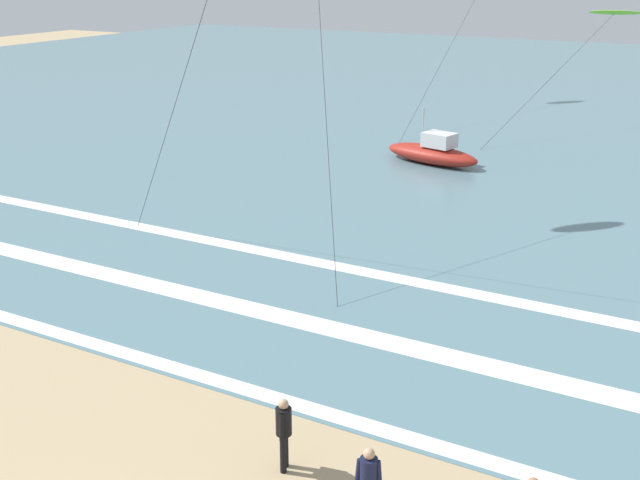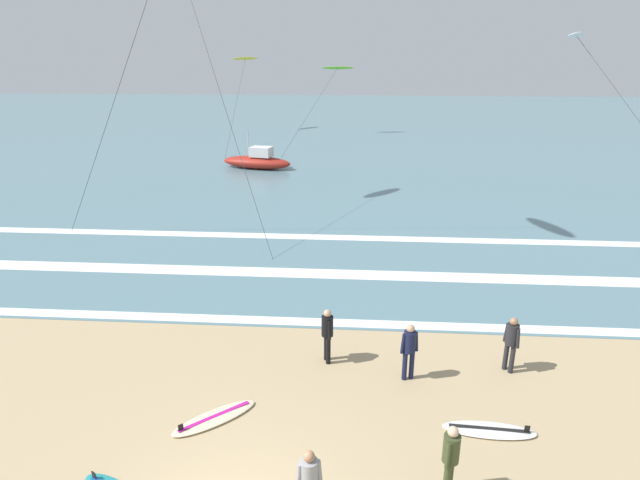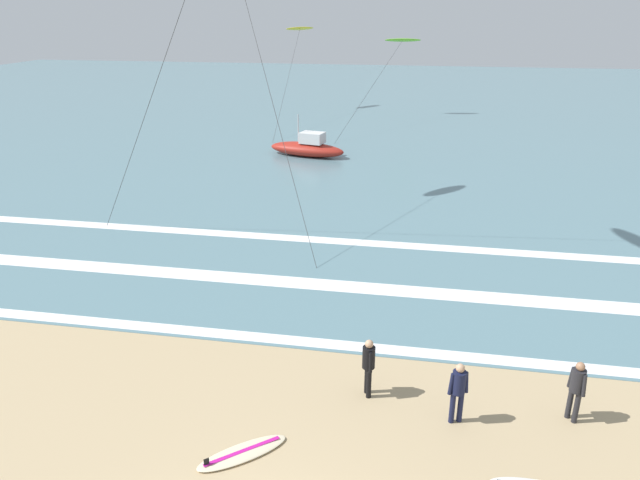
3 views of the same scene
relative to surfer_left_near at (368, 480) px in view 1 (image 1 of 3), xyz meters
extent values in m
cube|color=slate|center=(-3.57, 47.45, -0.95)|extent=(140.00, 90.00, 0.01)
cube|color=white|center=(-2.28, 2.85, -0.94)|extent=(38.14, 0.51, 0.01)
cube|color=white|center=(-2.48, 6.70, -0.94)|extent=(49.00, 0.90, 0.01)
cube|color=white|center=(-4.64, 10.91, -0.94)|extent=(57.96, 0.70, 0.01)
cylinder|color=#141938|center=(0.00, 0.00, 0.15)|extent=(0.32, 0.32, 0.58)
cylinder|color=#141938|center=(-0.18, -0.07, 0.13)|extent=(0.16, 0.13, 0.56)
cylinder|color=#141938|center=(0.18, 0.07, 0.13)|extent=(0.16, 0.13, 0.56)
sphere|color=tan|center=(0.00, 0.00, 0.54)|extent=(0.21, 0.21, 0.21)
cylinder|color=black|center=(-2.12, 0.57, -0.55)|extent=(0.13, 0.13, 0.82)
cylinder|color=black|center=(-2.19, 0.76, -0.55)|extent=(0.13, 0.13, 0.82)
cylinder|color=black|center=(-2.16, 0.67, 0.15)|extent=(0.32, 0.32, 0.58)
cylinder|color=black|center=(-2.10, 0.49, 0.13)|extent=(0.13, 0.16, 0.56)
cylinder|color=black|center=(-2.22, 0.84, 0.13)|extent=(0.13, 0.16, 0.56)
sphere|color=tan|center=(-2.16, 0.67, 0.54)|extent=(0.21, 0.21, 0.21)
cylinder|color=#333333|center=(-12.58, 37.09, 2.71)|extent=(1.31, 16.23, 7.36)
ellipsoid|color=#70C628|center=(-3.52, 42.95, 5.54)|extent=(3.28, 1.26, 0.43)
cylinder|color=#333333|center=(-5.51, 36.33, 2.29)|extent=(4.01, 13.25, 6.52)
cylinder|color=#333333|center=(-7.55, 12.18, 5.00)|extent=(5.48, 8.27, 11.94)
cylinder|color=#333333|center=(-10.68, 10.10, 7.25)|extent=(8.70, 1.80, 16.42)
ellipsoid|color=maroon|center=(-8.72, 25.64, -0.51)|extent=(5.45, 2.82, 0.90)
cube|color=silver|center=(-8.33, 25.55, 0.29)|extent=(1.71, 1.41, 0.70)
cylinder|color=#B2B2B2|center=(-9.31, 25.78, 0.84)|extent=(0.08, 0.08, 1.80)
camera|label=1|loc=(4.85, -10.59, 8.67)|focal=44.03mm
camera|label=2|loc=(-1.49, -11.90, 7.20)|focal=29.45mm
camera|label=3|loc=(-1.18, -11.73, 8.22)|focal=32.83mm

